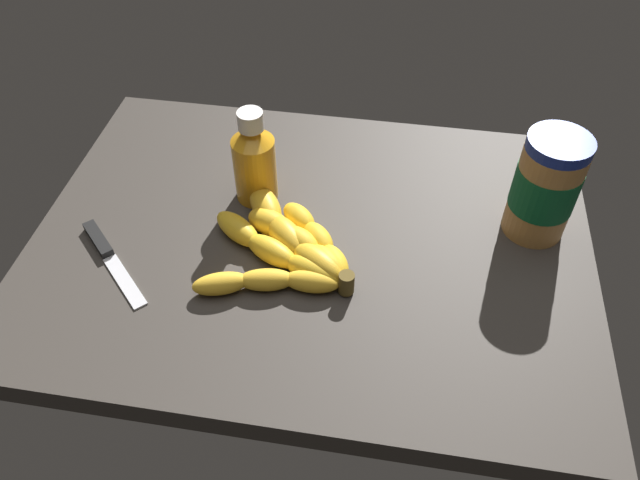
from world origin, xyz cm
name	(u,v)px	position (x,y,z in cm)	size (l,w,h in cm)	color
ground_plane	(311,246)	(0.00, 0.00, -1.79)	(75.57, 56.52, 3.57)	#38332D
banana_bunch	(289,247)	(2.25, 3.90, 1.70)	(20.92, 21.23, 3.77)	gold
peanut_butter_jar	(545,187)	(-29.83, -6.61, 7.55)	(8.40, 8.40, 15.18)	#BF8442
honey_bottle	(254,161)	(9.18, -7.12, 6.41)	(6.02, 6.02, 14.41)	orange
butter_knife	(108,255)	(25.76, 8.08, 0.48)	(13.23, 13.33, 1.20)	silver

